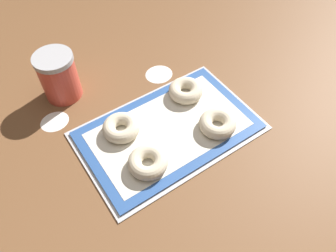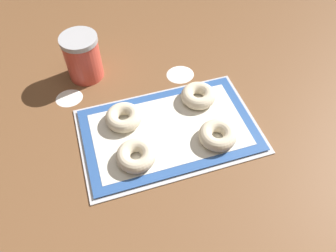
% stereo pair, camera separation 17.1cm
% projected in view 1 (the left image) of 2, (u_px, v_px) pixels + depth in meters
% --- Properties ---
extents(ground_plane, '(2.80, 2.80, 0.00)m').
position_uv_depth(ground_plane, '(169.00, 131.00, 0.98)').
color(ground_plane, brown).
extents(baking_tray, '(0.53, 0.33, 0.01)m').
position_uv_depth(baking_tray, '(168.00, 131.00, 0.98)').
color(baking_tray, silver).
rests_on(baking_tray, ground_plane).
extents(baking_mat, '(0.50, 0.31, 0.00)m').
position_uv_depth(baking_mat, '(168.00, 130.00, 0.97)').
color(baking_mat, '#2D569E').
rests_on(baking_mat, baking_tray).
extents(bagel_front_left, '(0.11, 0.11, 0.04)m').
position_uv_depth(bagel_front_left, '(148.00, 162.00, 0.88)').
color(bagel_front_left, beige).
rests_on(bagel_front_left, baking_mat).
extents(bagel_front_right, '(0.11, 0.11, 0.04)m').
position_uv_depth(bagel_front_right, '(217.00, 124.00, 0.96)').
color(bagel_front_right, beige).
rests_on(bagel_front_right, baking_mat).
extents(bagel_back_left, '(0.11, 0.11, 0.04)m').
position_uv_depth(bagel_back_left, '(121.00, 128.00, 0.95)').
color(bagel_back_left, beige).
rests_on(bagel_back_left, baking_mat).
extents(bagel_back_right, '(0.11, 0.11, 0.04)m').
position_uv_depth(bagel_back_right, '(186.00, 91.00, 1.04)').
color(bagel_back_right, beige).
rests_on(bagel_back_right, baking_mat).
extents(flour_canister, '(0.12, 0.12, 0.16)m').
position_uv_depth(flour_canister, '(59.00, 76.00, 1.02)').
color(flour_canister, '#DB4C3D').
rests_on(flour_canister, ground_plane).
extents(flour_patch_near, '(0.09, 0.08, 0.00)m').
position_uv_depth(flour_patch_near, '(55.00, 121.00, 1.00)').
color(flour_patch_near, white).
rests_on(flour_patch_near, ground_plane).
extents(flour_patch_far, '(0.10, 0.09, 0.00)m').
position_uv_depth(flour_patch_far, '(159.00, 74.00, 1.13)').
color(flour_patch_far, white).
rests_on(flour_patch_far, ground_plane).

